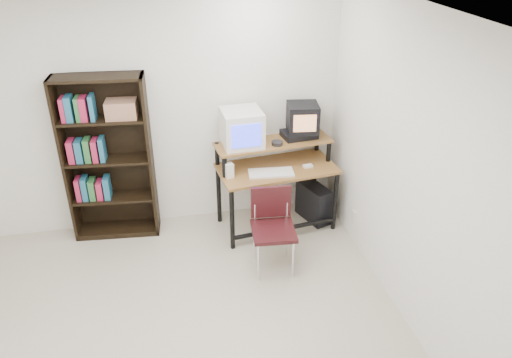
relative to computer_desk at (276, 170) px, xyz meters
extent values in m
cube|color=#BEB49D|center=(-1.25, -1.62, -0.70)|extent=(4.00, 4.00, 0.01)
cube|color=white|center=(-1.25, -1.62, 1.91)|extent=(4.00, 4.00, 0.01)
cube|color=silver|center=(-1.25, 0.38, 0.61)|extent=(4.00, 0.01, 2.60)
cube|color=silver|center=(0.75, -1.62, 0.61)|extent=(0.01, 4.00, 2.60)
cube|color=olive|center=(0.00, -0.02, 0.03)|extent=(1.31, 0.76, 0.03)
cube|color=olive|center=(-0.01, 0.10, 0.28)|extent=(1.29, 0.51, 0.02)
cylinder|color=black|center=(-0.55, -0.36, -0.33)|extent=(0.05, 0.05, 0.72)
cylinder|color=black|center=(0.62, -0.23, -0.33)|extent=(0.05, 0.05, 0.72)
cylinder|color=black|center=(-0.61, 0.18, -0.20)|extent=(0.05, 0.05, 0.98)
cylinder|color=black|center=(0.55, 0.31, -0.20)|extent=(0.05, 0.05, 0.98)
cylinder|color=black|center=(0.03, -0.29, -0.57)|extent=(1.17, 0.18, 0.05)
cube|color=silver|center=(-0.35, 0.11, 0.47)|extent=(0.43, 0.43, 0.39)
cube|color=#2F3EF8|center=(-0.34, -0.10, 0.47)|extent=(0.31, 0.03, 0.24)
cube|color=black|center=(0.29, 0.16, 0.32)|extent=(0.39, 0.30, 0.08)
cube|color=black|center=(0.32, 0.17, 0.51)|extent=(0.36, 0.36, 0.30)
cube|color=tan|center=(0.30, 0.01, 0.51)|extent=(0.24, 0.05, 0.18)
cylinder|color=#26262B|center=(0.01, 0.01, 0.30)|extent=(0.15, 0.15, 0.05)
cube|color=silver|center=(-0.09, -0.15, 0.04)|extent=(0.49, 0.25, 0.03)
cube|color=black|center=(0.35, -0.08, 0.03)|extent=(0.26, 0.24, 0.01)
cube|color=white|center=(0.33, -0.08, 0.05)|extent=(0.11, 0.07, 0.03)
cube|color=silver|center=(-0.53, -0.14, 0.11)|extent=(0.10, 0.10, 0.17)
cube|color=black|center=(0.46, 0.03, -0.48)|extent=(0.33, 0.49, 0.42)
cube|color=black|center=(-0.21, -0.77, -0.25)|extent=(0.45, 0.45, 0.04)
cube|color=black|center=(-0.20, -0.58, -0.04)|extent=(0.39, 0.07, 0.33)
cylinder|color=silver|center=(-0.39, -0.92, -0.48)|extent=(0.02, 0.02, 0.42)
cylinder|color=silver|center=(-0.06, -0.95, -0.48)|extent=(0.02, 0.02, 0.42)
cylinder|color=silver|center=(-0.36, -0.59, -0.48)|extent=(0.02, 0.02, 0.42)
cylinder|color=silver|center=(-0.03, -0.62, -0.48)|extent=(0.02, 0.02, 0.42)
cube|color=black|center=(-2.17, 0.25, 0.20)|extent=(0.06, 0.30, 1.78)
cube|color=black|center=(-1.31, 0.17, 0.20)|extent=(0.06, 0.30, 1.78)
cube|color=black|center=(-1.72, 0.35, 0.20)|extent=(0.89, 0.10, 1.78)
cube|color=black|center=(-1.74, 0.21, 1.07)|extent=(0.91, 0.38, 0.03)
cube|color=black|center=(-1.74, 0.21, -0.66)|extent=(0.91, 0.38, 0.06)
cube|color=black|center=(-1.74, 0.21, -0.25)|extent=(0.85, 0.35, 0.03)
cube|color=black|center=(-1.74, 0.21, 0.20)|extent=(0.85, 0.35, 0.02)
cube|color=black|center=(-1.74, 0.21, 0.64)|extent=(0.85, 0.35, 0.02)
cube|color=#916249|center=(-1.54, 0.19, 0.74)|extent=(0.32, 0.24, 0.18)
cube|color=beige|center=(0.74, -0.47, -0.39)|extent=(0.02, 0.08, 0.12)
camera|label=1|loc=(-1.20, -4.63, 2.48)|focal=35.00mm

